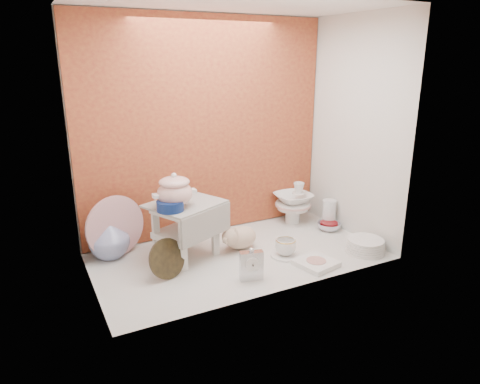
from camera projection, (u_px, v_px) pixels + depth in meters
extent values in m
plane|color=silver|center=(239.00, 256.00, 2.80)|extent=(1.80, 1.80, 0.00)
cube|color=#AD5D2B|center=(206.00, 129.00, 3.00)|extent=(1.80, 0.06, 1.50)
cube|color=silver|center=(79.00, 155.00, 2.18)|extent=(0.06, 1.00, 1.50)
cube|color=silver|center=(356.00, 129.00, 2.97)|extent=(0.06, 1.00, 1.50)
cube|color=white|center=(238.00, 3.00, 2.36)|extent=(1.80, 1.00, 0.06)
cylinder|color=navy|center=(170.00, 206.00, 2.54)|extent=(0.17, 0.17, 0.06)
imported|color=white|center=(109.00, 237.00, 2.75)|extent=(0.30, 0.30, 0.27)
cube|color=silver|center=(251.00, 264.00, 2.47)|extent=(0.14, 0.08, 0.19)
ellipsoid|color=#C9A88D|center=(240.00, 237.00, 2.88)|extent=(0.28, 0.20, 0.17)
cylinder|color=white|center=(285.00, 255.00, 2.79)|extent=(0.19, 0.19, 0.01)
imported|color=white|center=(286.00, 247.00, 2.77)|extent=(0.14, 0.14, 0.11)
cube|color=white|center=(316.00, 263.00, 2.66)|extent=(0.26, 0.26, 0.03)
cylinder|color=white|center=(365.00, 245.00, 2.84)|extent=(0.28, 0.28, 0.09)
imported|color=silver|center=(329.00, 226.00, 3.21)|extent=(0.18, 0.18, 0.05)
cylinder|color=silver|center=(329.00, 213.00, 3.27)|extent=(0.13, 0.13, 0.20)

